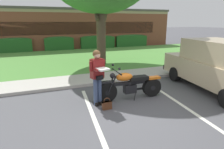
% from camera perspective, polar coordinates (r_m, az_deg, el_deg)
% --- Properties ---
extents(ground_plane, '(140.00, 140.00, 0.00)m').
position_cam_1_polar(ground_plane, '(5.83, 9.18, -10.60)').
color(ground_plane, '#4C4C51').
extents(curb_strip, '(60.00, 0.20, 0.12)m').
position_cam_1_polar(curb_strip, '(8.25, -1.19, -2.18)').
color(curb_strip, '#B7B2A8').
rests_on(curb_strip, ground).
extents(concrete_walk, '(60.00, 1.50, 0.08)m').
position_cam_1_polar(concrete_walk, '(9.03, -3.11, -0.81)').
color(concrete_walk, '#B7B2A8').
rests_on(concrete_walk, ground).
extents(grass_lawn, '(60.00, 8.96, 0.06)m').
position_cam_1_polar(grass_lawn, '(13.96, -10.11, 4.63)').
color(grass_lawn, '#518E3D').
rests_on(grass_lawn, ground).
extents(stall_stripe_0, '(0.62, 4.39, 0.01)m').
position_cam_1_polar(stall_stripe_0, '(5.47, -5.30, -12.26)').
color(stall_stripe_0, silver).
rests_on(stall_stripe_0, ground).
extents(stall_stripe_1, '(0.62, 4.39, 0.01)m').
position_cam_1_polar(stall_stripe_1, '(6.73, 18.43, -7.58)').
color(stall_stripe_1, silver).
rests_on(stall_stripe_1, ground).
extents(motorcycle, '(2.24, 0.82, 1.18)m').
position_cam_1_polar(motorcycle, '(6.57, 6.05, -2.97)').
color(motorcycle, black).
rests_on(motorcycle, ground).
extents(rider_person, '(0.54, 0.64, 1.70)m').
position_cam_1_polar(rider_person, '(5.91, -4.20, 0.33)').
color(rider_person, black).
rests_on(rider_person, ground).
extents(handbag, '(0.28, 0.13, 0.36)m').
position_cam_1_polar(handbag, '(5.87, -1.49, -8.68)').
color(handbag, '#562D19').
rests_on(handbag, ground).
extents(parked_suv_adjacent, '(2.55, 5.04, 1.86)m').
position_cam_1_polar(parked_suv_adjacent, '(8.21, 28.90, 2.29)').
color(parked_suv_adjacent, tan).
rests_on(parked_suv_adjacent, ground).
extents(hedge_left, '(2.71, 0.90, 1.24)m').
position_cam_1_polar(hedge_left, '(18.31, -26.32, 7.72)').
color(hedge_left, '#235623').
rests_on(hedge_left, ground).
extents(hedge_center_left, '(2.50, 0.90, 1.24)m').
position_cam_1_polar(hedge_center_left, '(18.40, -15.11, 8.78)').
color(hedge_center_left, '#235623').
rests_on(hedge_center_left, ground).
extents(hedge_center_right, '(3.27, 0.90, 1.24)m').
position_cam_1_polar(hedge_center_right, '(19.15, -4.35, 9.48)').
color(hedge_center_right, '#235623').
rests_on(hedge_center_right, ground).
extents(hedge_right, '(3.33, 0.90, 1.24)m').
position_cam_1_polar(hedge_right, '(20.51, 5.32, 9.83)').
color(hedge_right, '#235623').
rests_on(hedge_right, ground).
extents(brick_building, '(23.85, 10.46, 3.70)m').
position_cam_1_polar(brick_building, '(23.32, -17.85, 12.77)').
color(brick_building, brown).
rests_on(brick_building, ground).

